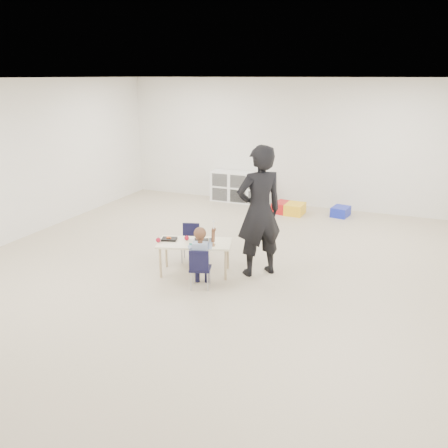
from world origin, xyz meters
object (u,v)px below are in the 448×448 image
at_px(table, 195,257).
at_px(child, 200,256).
at_px(chair_near, 200,268).
at_px(cubby_shelf, 241,187).
at_px(adult, 259,211).

distance_m(table, child, 0.55).
relative_size(chair_near, child, 0.63).
bearing_deg(cubby_shelf, child, -76.46).
xyz_separation_m(chair_near, cubby_shelf, (-1.11, 4.62, 0.05)).
xyz_separation_m(cubby_shelf, adult, (1.70, -3.85, 0.61)).
xyz_separation_m(table, adult, (0.87, 0.35, 0.71)).
bearing_deg(table, cubby_shelf, 84.11).
distance_m(chair_near, child, 0.17).
relative_size(chair_near, cubby_shelf, 0.42).
distance_m(chair_near, cubby_shelf, 4.75).
distance_m(chair_near, adult, 1.18).
bearing_deg(table, chair_near, -72.93).
xyz_separation_m(chair_near, child, (-0.00, 0.00, 0.17)).
distance_m(child, cubby_shelf, 4.75).
relative_size(cubby_shelf, adult, 0.73).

